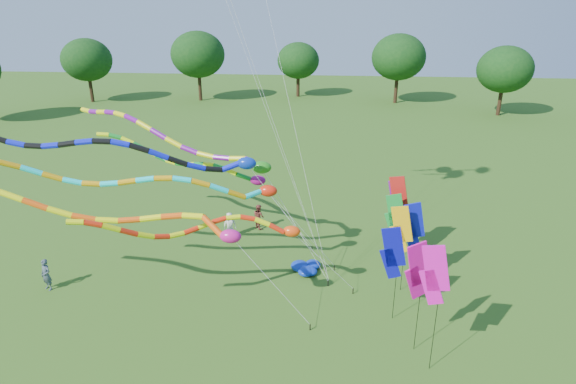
# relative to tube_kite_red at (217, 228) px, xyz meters

# --- Properties ---
(ground) EXTENTS (160.00, 160.00, 0.00)m
(ground) POSITION_rel_tube_kite_red_xyz_m (2.33, -1.24, -4.31)
(ground) COLOR #295C18
(ground) RESTS_ON ground
(tree_ring) EXTENTS (117.09, 118.33, 9.63)m
(tree_ring) POSITION_rel_tube_kite_red_xyz_m (2.70, -2.08, 1.23)
(tree_ring) COLOR #382314
(tree_ring) RESTS_ON ground
(tube_kite_red) EXTENTS (11.05, 4.67, 6.14)m
(tube_kite_red) POSITION_rel_tube_kite_red_xyz_m (0.00, 0.00, 0.00)
(tube_kite_red) COLOR black
(tube_kite_red) RESTS_ON ground
(tube_kite_orange) EXTENTS (15.95, 1.22, 7.23)m
(tube_kite_orange) POSITION_rel_tube_kite_red_xyz_m (-4.14, -0.79, 0.85)
(tube_kite_orange) COLOR black
(tube_kite_orange) RESTS_ON ground
(tube_kite_purple) EXTENTS (15.04, 6.91, 8.25)m
(tube_kite_purple) POSITION_rel_tube_kite_red_xyz_m (-3.15, 6.08, 2.08)
(tube_kite_purple) COLOR black
(tube_kite_purple) RESTS_ON ground
(tube_kite_blue) EXTENTS (15.09, 2.62, 8.32)m
(tube_kite_blue) POSITION_rel_tube_kite_red_xyz_m (-3.39, 2.37, 2.45)
(tube_kite_blue) COLOR black
(tube_kite_blue) RESTS_ON ground
(tube_kite_cyan) EXTENTS (14.42, 3.92, 7.50)m
(tube_kite_cyan) POSITION_rel_tube_kite_red_xyz_m (-2.41, 2.00, 1.18)
(tube_kite_cyan) COLOR black
(tube_kite_cyan) RESTS_ON ground
(tube_kite_green) EXTENTS (12.95, 2.78, 6.58)m
(tube_kite_green) POSITION_rel_tube_kite_red_xyz_m (-2.90, 7.71, 0.29)
(tube_kite_green) COLOR black
(tube_kite_green) RESTS_ON ground
(banner_pole_red) EXTENTS (1.12, 0.47, 4.84)m
(banner_pole_red) POSITION_rel_tube_kite_red_xyz_m (8.38, 6.04, -0.74)
(banner_pole_red) COLOR black
(banner_pole_red) RESTS_ON ground
(banner_pole_orange) EXTENTS (1.15, 0.35, 4.52)m
(banner_pole_orange) POSITION_rel_tube_kite_red_xyz_m (8.16, 2.76, -1.05)
(banner_pole_orange) COLOR black
(banner_pole_orange) RESTS_ON ground
(banner_pole_green) EXTENTS (1.16, 0.15, 4.07)m
(banner_pole_green) POSITION_rel_tube_kite_red_xyz_m (8.21, 5.42, -1.49)
(banner_pole_green) COLOR black
(banner_pole_green) RESTS_ON ground
(banner_pole_magenta_b) EXTENTS (1.10, 0.53, 4.99)m
(banner_pole_magenta_b) POSITION_rel_tube_kite_red_xyz_m (8.17, -1.80, -0.59)
(banner_pole_magenta_b) COLOR black
(banner_pole_magenta_b) RESTS_ON ground
(banner_pole_blue_b) EXTENTS (1.16, 0.18, 4.49)m
(banner_pole_blue_b) POSITION_rel_tube_kite_red_xyz_m (8.81, 3.29, -1.08)
(banner_pole_blue_b) COLOR black
(banner_pole_blue_b) RESTS_ON ground
(banner_pole_magenta_a) EXTENTS (1.14, 0.38, 5.39)m
(banner_pole_magenta_a) POSITION_rel_tube_kite_red_xyz_m (8.58, -2.75, -0.19)
(banner_pole_magenta_a) COLOR black
(banner_pole_magenta_a) RESTS_ON ground
(banner_pole_violet) EXTENTS (1.16, 0.08, 4.52)m
(banner_pole_violet) POSITION_rel_tube_kite_red_xyz_m (8.40, 6.45, -1.05)
(banner_pole_violet) COLOR black
(banner_pole_violet) RESTS_ON ground
(banner_pole_blue_a) EXTENTS (1.16, 0.21, 4.55)m
(banner_pole_blue_a) POSITION_rel_tube_kite_red_xyz_m (7.50, 0.35, -1.02)
(banner_pole_blue_a) COLOR black
(banner_pole_blue_a) RESTS_ON ground
(blue_nylon_heap) EXTENTS (1.36, 1.54, 0.51)m
(blue_nylon_heap) POSITION_rel_tube_kite_red_xyz_m (3.32, 3.58, -4.08)
(blue_nylon_heap) COLOR #0D2EB4
(blue_nylon_heap) RESTS_ON ground
(person_a) EXTENTS (0.88, 0.73, 1.54)m
(person_a) POSITION_rel_tube_kite_red_xyz_m (-1.22, 7.74, -3.53)
(person_a) COLOR silver
(person_a) RESTS_ON ground
(person_b) EXTENTS (0.71, 0.60, 1.64)m
(person_b) POSITION_rel_tube_kite_red_xyz_m (-9.02, 1.16, -3.49)
(person_b) COLOR #3F4D59
(person_b) RESTS_ON ground
(person_c) EXTENTS (0.95, 0.98, 1.59)m
(person_c) POSITION_rel_tube_kite_red_xyz_m (0.36, 9.06, -3.51)
(person_c) COLOR brown
(person_c) RESTS_ON ground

